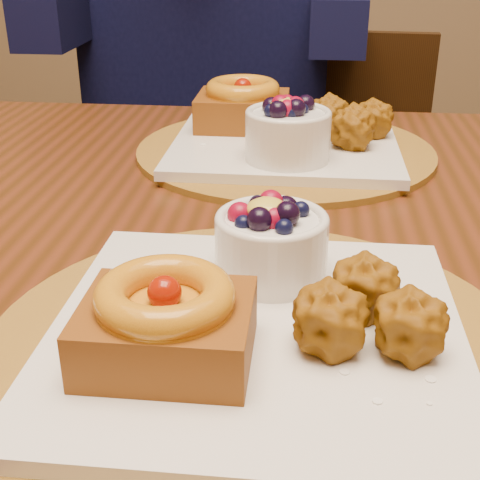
# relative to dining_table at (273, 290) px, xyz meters

# --- Properties ---
(dining_table) EXTENTS (1.60, 0.90, 0.76)m
(dining_table) POSITION_rel_dining_table_xyz_m (0.00, 0.00, 0.00)
(dining_table) COLOR #3C1F0B
(dining_table) RESTS_ON ground
(place_setting_near) EXTENTS (0.38, 0.38, 0.08)m
(place_setting_near) POSITION_rel_dining_table_xyz_m (-0.00, -0.22, 0.10)
(place_setting_near) COLOR brown
(place_setting_near) RESTS_ON dining_table
(place_setting_far) EXTENTS (0.38, 0.38, 0.09)m
(place_setting_far) POSITION_rel_dining_table_xyz_m (-0.00, 0.21, 0.11)
(place_setting_far) COLOR brown
(place_setting_far) RESTS_ON dining_table
(chair_far) EXTENTS (0.44, 0.44, 0.84)m
(chair_far) POSITION_rel_dining_table_xyz_m (0.05, 0.60, -0.21)
(chair_far) COLOR black
(chair_far) RESTS_ON ground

